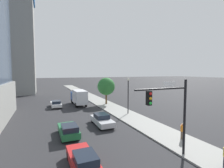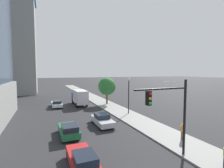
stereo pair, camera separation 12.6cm
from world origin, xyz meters
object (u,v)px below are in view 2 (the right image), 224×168
Objects in this scene: car_green at (69,130)px; box_truck at (80,97)px; street_lamp at (129,90)px; car_white at (57,104)px; car_silver at (102,120)px; construction_building at (10,37)px; street_tree at (107,86)px; car_red at (82,159)px; pedestrian_orange_shirt at (182,131)px; traffic_light_pole at (170,106)px.

box_truck reaches higher than car_green.
street_lamp is 12.35m from box_truck.
box_truck is (4.60, 0.21, 1.08)m from car_white.
car_white is at bearing 108.13° from car_silver.
construction_building reaches higher than car_white.
car_red is at bearing -115.17° from street_tree.
pedestrian_orange_shirt is at bearing -75.26° from box_truck.
construction_building reaches higher than box_truck.
construction_building is 9.88× the size of car_red.
street_tree is at bearing 66.55° from car_silver.
car_green is (-10.40, -5.81, -3.24)m from street_lamp.
box_truck is 4.22× the size of pedestrian_orange_shirt.
box_truck is (4.60, 23.06, 1.03)m from car_red.
car_silver is 2.86× the size of pedestrian_orange_shirt.
street_lamp is at bearing -45.18° from car_white.
street_lamp is (21.67, -36.55, -13.75)m from construction_building.
box_truck is (-5.81, 10.67, -2.20)m from street_lamp.
traffic_light_pole is 1.31× the size of car_silver.
construction_building reaches higher than car_red.
box_truck reaches higher than pedestrian_orange_shirt.
car_white is 0.67× the size of box_truck.
car_green is (-6.61, 7.91, -3.59)m from traffic_light_pole.
car_green is 0.92× the size of car_silver.
car_red is (-4.60, -8.81, 0.02)m from car_silver.
traffic_light_pole is 1.47× the size of car_red.
car_red is at bearing -117.56° from car_silver.
pedestrian_orange_shirt is (10.40, 1.00, 0.26)m from car_red.
traffic_light_pole is at bearing -11.45° from car_red.
street_tree is at bearing 90.89° from pedestrian_orange_shirt.
car_white is (-0.00, 22.85, -0.05)m from car_red.
car_green is 2.63× the size of pedestrian_orange_shirt.
car_red is at bearing 168.55° from traffic_light_pole.
construction_building is at bearing 120.66° from street_lamp.
pedestrian_orange_shirt reaches higher than car_silver.
car_red is 0.60× the size of box_truck.
traffic_light_pole is 23.06m from street_tree.
street_lamp reaches higher than pedestrian_orange_shirt.
construction_building is 8.84× the size of car_white.
car_white is at bearing 134.82° from street_lamp.
car_red is 2.55× the size of pedestrian_orange_shirt.
street_tree is 1.28× the size of car_green.
car_green is (11.27, -42.37, -16.98)m from construction_building.
construction_building is 44.66m from street_lamp.
car_red is at bearing -90.00° from car_white.
box_truck reaches higher than car_silver.
car_white is (-10.08, 1.40, -3.19)m from street_tree.
street_lamp is at bearing -87.98° from street_tree.
pedestrian_orange_shirt is (-0.00, -11.38, -2.97)m from street_lamp.
box_truck is 22.82m from pedestrian_orange_shirt.
pedestrian_orange_shirt reaches higher than car_white.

